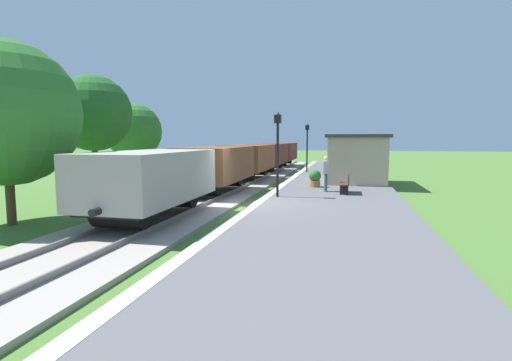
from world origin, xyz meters
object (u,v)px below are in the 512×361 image
(bench_near_hut, at_px, (346,183))
(lamp_post_far, at_px, (307,139))
(person_waiting, at_px, (326,172))
(tree_trackside_far, at_px, (133,131))
(bench_down_platform, at_px, (346,168))
(tree_trackside_near, at_px, (5,114))
(tree_trackside_mid, at_px, (93,113))
(station_hut, at_px, (356,158))
(freight_train, at_px, (249,160))
(potted_planter, at_px, (315,178))
(lamp_post_near, at_px, (278,138))

(bench_near_hut, height_order, lamp_post_far, lamp_post_far)
(person_waiting, xyz_separation_m, tree_trackside_far, (-12.87, 4.64, 2.08))
(bench_down_platform, height_order, tree_trackside_near, tree_trackside_near)
(bench_near_hut, xyz_separation_m, tree_trackside_mid, (-11.69, -2.16, 3.25))
(tree_trackside_far, bearing_deg, station_hut, 2.56)
(freight_train, relative_size, potted_planter, 35.59)
(station_hut, xyz_separation_m, lamp_post_far, (-3.52, 5.81, 1.15))
(person_waiting, height_order, lamp_post_far, lamp_post_far)
(bench_down_platform, bearing_deg, lamp_post_far, 156.91)
(station_hut, relative_size, lamp_post_near, 1.57)
(lamp_post_far, bearing_deg, tree_trackside_mid, -122.65)
(lamp_post_far, bearing_deg, station_hut, -58.80)
(bench_near_hut, relative_size, lamp_post_near, 0.41)
(station_hut, relative_size, bench_near_hut, 3.87)
(potted_planter, distance_m, tree_trackside_mid, 11.43)
(bench_down_platform, relative_size, person_waiting, 0.88)
(bench_near_hut, height_order, lamp_post_near, lamp_post_near)
(bench_down_platform, height_order, tree_trackside_far, tree_trackside_far)
(station_hut, xyz_separation_m, tree_trackside_far, (-14.41, -0.64, 1.62))
(bench_near_hut, height_order, bench_down_platform, same)
(person_waiting, bearing_deg, lamp_post_near, 45.25)
(bench_down_platform, height_order, lamp_post_near, lamp_post_near)
(potted_planter, distance_m, tree_trackside_far, 12.83)
(person_waiting, relative_size, potted_planter, 1.87)
(tree_trackside_mid, bearing_deg, person_waiting, 13.52)
(freight_train, height_order, potted_planter, freight_train)
(tree_trackside_far, bearing_deg, bench_down_platform, 20.65)
(lamp_post_near, height_order, lamp_post_far, same)
(bench_down_platform, relative_size, tree_trackside_near, 0.26)
(person_waiting, xyz_separation_m, tree_trackside_mid, (-10.74, -2.58, 2.79))
(bench_near_hut, distance_m, bench_down_platform, 10.27)
(freight_train, bearing_deg, lamp_post_far, 58.67)
(station_hut, xyz_separation_m, bench_near_hut, (-0.59, -5.71, -0.93))
(lamp_post_far, height_order, tree_trackside_near, tree_trackside_near)
(potted_planter, bearing_deg, tree_trackside_far, 166.35)
(lamp_post_near, height_order, tree_trackside_mid, tree_trackside_mid)
(lamp_post_far, distance_m, tree_trackside_mid, 16.28)
(lamp_post_near, bearing_deg, freight_train, 112.41)
(lamp_post_near, relative_size, tree_trackside_near, 0.63)
(tree_trackside_mid, bearing_deg, lamp_post_near, 2.18)
(station_hut, height_order, bench_down_platform, station_hut)
(person_waiting, height_order, tree_trackside_mid, tree_trackside_mid)
(station_hut, distance_m, bench_near_hut, 5.81)
(lamp_post_near, bearing_deg, potted_planter, 71.20)
(lamp_post_far, xyz_separation_m, tree_trackside_mid, (-8.76, -13.68, 1.17))
(bench_down_platform, xyz_separation_m, tree_trackside_far, (-13.82, -5.21, 2.55))
(lamp_post_near, relative_size, lamp_post_far, 1.00)
(station_hut, bearing_deg, freight_train, 176.45)
(lamp_post_far, bearing_deg, bench_near_hut, -75.74)
(station_hut, bearing_deg, bench_near_hut, -95.93)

